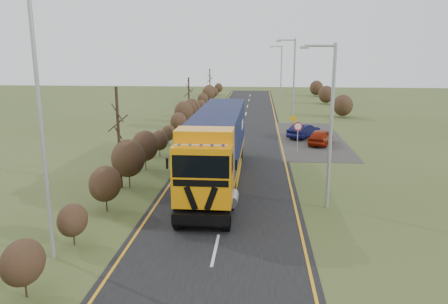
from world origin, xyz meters
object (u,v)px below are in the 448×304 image
car_red_hatchback (321,137)px  car_blue_sedan (304,131)px  lorry (218,143)px  speed_sign (298,131)px  streetlight_near (329,120)px

car_red_hatchback → car_blue_sedan: 3.18m
lorry → speed_sign: lorry is taller
car_blue_sedan → speed_sign: size_ratio=1.56×
car_red_hatchback → lorry: bearing=77.1°
car_red_hatchback → streetlight_near: bearing=103.7°
lorry → car_blue_sedan: bearing=66.0°
car_red_hatchback → car_blue_sedan: size_ratio=1.00×
car_blue_sedan → streetlight_near: size_ratio=0.48×
car_blue_sedan → lorry: bearing=101.4°
speed_sign → car_blue_sedan: bearing=80.0°
streetlight_near → car_red_hatchback: bearing=83.2°
car_red_hatchback → speed_sign: (-2.34, -3.68, 1.14)m
car_red_hatchback → speed_sign: speed_sign is taller
lorry → car_blue_sedan: size_ratio=4.05×
lorry → speed_sign: size_ratio=6.32×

